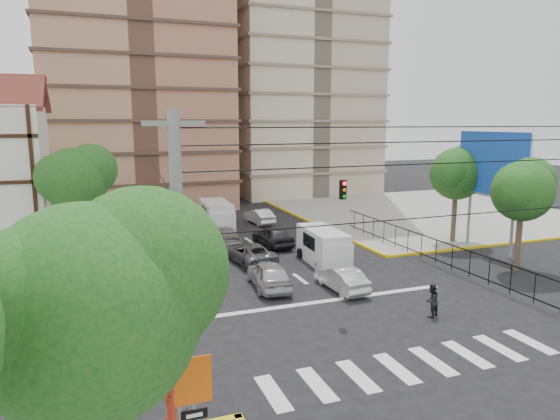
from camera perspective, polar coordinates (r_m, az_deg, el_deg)
name	(u,v)px	position (r m, az deg, el deg)	size (l,w,h in m)	color
ground	(340,309)	(24.67, 6.90, -11.15)	(160.00, 160.00, 0.00)	black
sidewalk_ne	(427,212)	(51.49, 16.50, -0.24)	(26.00, 26.00, 0.15)	gray
crosswalk_stripes	(415,365)	(20.00, 15.16, -16.68)	(12.00, 2.40, 0.01)	silver
stop_line	(329,300)	(25.67, 5.65, -10.25)	(13.00, 0.40, 0.01)	silver
park_fence	(435,265)	(32.96, 17.32, -6.07)	(0.10, 22.50, 1.66)	black
billboard	(493,166)	(36.57, 23.17, 4.70)	(0.36, 6.20, 8.10)	slate
tree_sw_near	(94,302)	(10.99, -20.52, -9.81)	(5.63, 4.60, 7.57)	#473828
tree_park_a	(524,188)	(32.90, 26.08, 2.25)	(4.41, 3.60, 6.83)	#473828
tree_park_c	(458,171)	(38.62, 19.63, 4.18)	(4.65, 3.80, 7.25)	#473828
tree_tudor	(76,177)	(36.58, -22.30, 3.53)	(5.39, 4.40, 7.43)	#473828
traffic_light_nw	(153,226)	(28.90, -14.29, -1.80)	(0.28, 0.22, 4.40)	black
traffic_light_hanging	(365,193)	(21.45, 9.73, 1.90)	(18.00, 9.12, 0.92)	black
utility_pole_sw	(180,298)	(12.21, -11.34, -9.86)	(1.40, 0.28, 9.00)	slate
district_sign	(193,392)	(12.99, -9.86, -19.78)	(0.90, 0.12, 3.20)	slate
van_right_lane	(324,248)	(31.71, 5.09, -4.30)	(2.16, 4.92, 2.17)	silver
van_left_lane	(217,217)	(41.62, -7.20, -0.77)	(2.26, 5.31, 2.36)	silver
car_silver_front_left	(269,274)	(27.20, -1.26, -7.38)	(1.77, 4.39, 1.50)	#B1B1B6
car_white_front_right	(341,278)	(27.10, 7.03, -7.77)	(1.35, 3.86, 1.27)	silver
car_grey_mid_left	(250,253)	(31.95, -3.50, -4.93)	(2.15, 4.66, 1.30)	#525459
car_silver_rear_left	(223,236)	(36.67, -6.49, -2.97)	(1.90, 4.67, 1.36)	#A2A2A6
car_darkgrey_mid_right	(273,236)	(36.19, -0.85, -2.94)	(1.79, 4.46, 1.52)	#252527
car_white_rear_right	(259,216)	(44.08, -2.38, -0.73)	(1.41, 4.04, 1.33)	silver
pedestrian_sw_corner	(172,413)	(15.06, -12.29, -21.74)	(0.62, 0.41, 1.71)	#A72E19
pedestrian_crosswalk	(432,301)	(24.32, 16.93, -9.88)	(0.76, 0.59, 1.56)	black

